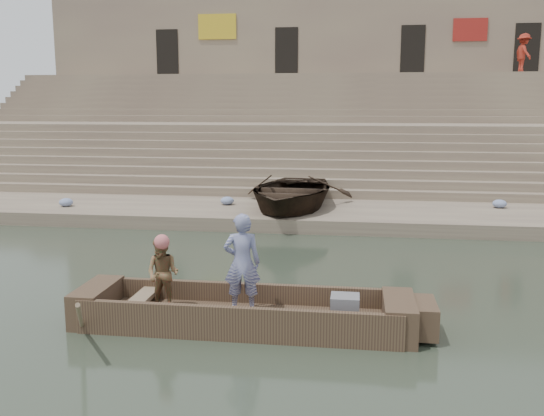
% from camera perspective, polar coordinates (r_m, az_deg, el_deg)
% --- Properties ---
extents(ground, '(120.00, 120.00, 0.00)m').
position_cam_1_polar(ground, '(11.23, -2.91, -9.07)').
color(ground, '#283124').
rests_on(ground, ground).
extents(lower_landing, '(32.00, 4.00, 0.40)m').
position_cam_1_polar(lower_landing, '(18.85, 1.70, -0.60)').
color(lower_landing, gray).
rests_on(lower_landing, ground).
extents(mid_landing, '(32.00, 3.00, 2.80)m').
position_cam_1_polar(mid_landing, '(26.10, 3.55, 5.01)').
color(mid_landing, gray).
rests_on(mid_landing, ground).
extents(upper_landing, '(32.00, 3.00, 5.20)m').
position_cam_1_polar(upper_landing, '(33.00, 4.55, 8.13)').
color(upper_landing, gray).
rests_on(upper_landing, ground).
extents(ghat_steps, '(32.00, 11.00, 5.20)m').
position_cam_1_polar(ghat_steps, '(27.75, 3.84, 6.13)').
color(ghat_steps, gray).
rests_on(ghat_steps, ground).
extents(building_wall, '(32.00, 5.07, 11.20)m').
position_cam_1_polar(building_wall, '(37.02, 5.02, 12.97)').
color(building_wall, gray).
rests_on(building_wall, ground).
extents(main_rowboat, '(5.00, 1.30, 0.22)m').
position_cam_1_polar(main_rowboat, '(10.06, -2.85, -10.73)').
color(main_rowboat, brown).
rests_on(main_rowboat, ground).
extents(rowboat_trim, '(6.04, 2.63, 1.89)m').
position_cam_1_polar(rowboat_trim, '(9.95, -1.65, -9.76)').
color(rowboat_trim, brown).
rests_on(rowboat_trim, ground).
extents(standing_man, '(0.67, 0.49, 1.68)m').
position_cam_1_polar(standing_man, '(9.90, -2.89, -5.29)').
color(standing_man, navy).
rests_on(standing_man, main_rowboat).
extents(rowing_man, '(0.66, 0.55, 1.22)m').
position_cam_1_polar(rowing_man, '(10.26, -10.44, -6.22)').
color(rowing_man, '#27763A').
rests_on(rowing_man, main_rowboat).
extents(television, '(0.46, 0.42, 0.40)m').
position_cam_1_polar(television, '(9.79, 6.95, -9.46)').
color(television, slate).
rests_on(television, main_rowboat).
extents(beached_rowboat, '(4.03, 5.36, 1.06)m').
position_cam_1_polar(beached_rowboat, '(18.73, 1.77, 1.59)').
color(beached_rowboat, '#2D2116').
rests_on(beached_rowboat, lower_landing).
extents(pedestrian, '(0.97, 1.37, 1.93)m').
position_cam_1_polar(pedestrian, '(33.35, 23.02, 13.53)').
color(pedestrian, maroon).
rests_on(pedestrian, upper_landing).
extents(cloth_bundles, '(15.81, 2.11, 0.26)m').
position_cam_1_polar(cloth_bundles, '(18.76, 5.93, 0.33)').
color(cloth_bundles, '#3F5999').
rests_on(cloth_bundles, lower_landing).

